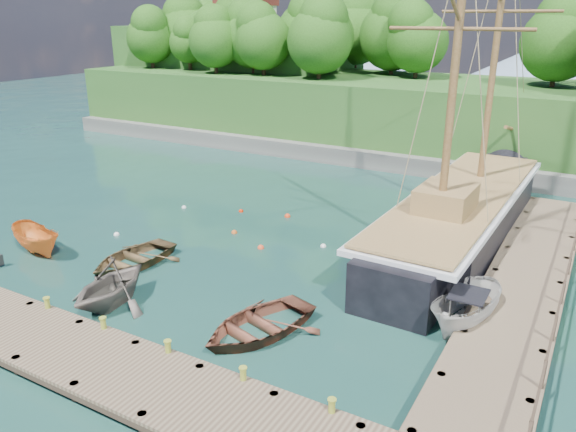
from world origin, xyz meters
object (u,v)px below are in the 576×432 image
rowboat_0 (133,265)px  motorboat_orange (39,252)px  cabin_boat_white (465,328)px  schooner (459,220)px  rowboat_1 (112,304)px  rowboat_2 (258,333)px

rowboat_0 → motorboat_orange: (-5.15, -1.24, 0.00)m
cabin_boat_white → schooner: size_ratio=0.16×
rowboat_0 → rowboat_1: (2.03, -3.25, 0.00)m
rowboat_1 → motorboat_orange: rowboat_1 is taller
rowboat_1 → motorboat_orange: size_ratio=1.02×
rowboat_2 → motorboat_orange: (-13.56, 0.92, 0.00)m
rowboat_0 → rowboat_2: size_ratio=0.94×
motorboat_orange → rowboat_2: bearing=-78.8°
cabin_boat_white → schooner: schooner is taller
cabin_boat_white → motorboat_orange: bearing=-157.9°
cabin_boat_white → rowboat_1: bearing=-145.0°
rowboat_2 → schooner: (4.12, 13.08, 1.07)m
motorboat_orange → rowboat_0: bearing=-61.3°
rowboat_1 → rowboat_2: 6.47m
rowboat_2 → motorboat_orange: size_ratio=1.22×
schooner → rowboat_0: bearing=-137.4°
rowboat_0 → rowboat_1: bearing=-53.1°
rowboat_2 → schooner: 13.75m
rowboat_2 → rowboat_1: bearing=-153.4°
rowboat_2 → motorboat_orange: 13.59m
rowboat_2 → motorboat_orange: motorboat_orange is taller
rowboat_1 → rowboat_2: bearing=3.6°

